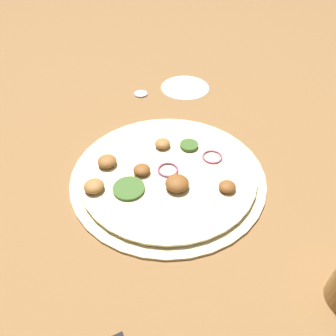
{
  "coord_description": "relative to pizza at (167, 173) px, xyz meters",
  "views": [
    {
      "loc": [
        0.01,
        -0.42,
        0.41
      ],
      "look_at": [
        0.0,
        0.0,
        0.02
      ],
      "focal_mm": 35.0,
      "sensor_mm": 36.0,
      "label": 1
    }
  ],
  "objects": [
    {
      "name": "flour_patch",
      "position": [
        0.04,
        0.32,
        -0.01
      ],
      "size": [
        0.12,
        0.12,
        0.0
      ],
      "color": "white",
      "rests_on": "ground_plane"
    },
    {
      "name": "ground_plane",
      "position": [
        0.0,
        0.0,
        -0.01
      ],
      "size": [
        3.0,
        3.0,
        0.0
      ],
      "primitive_type": "plane",
      "color": "brown"
    },
    {
      "name": "pizza",
      "position": [
        0.0,
        0.0,
        0.0
      ],
      "size": [
        0.34,
        0.34,
        0.03
      ],
      "color": "beige",
      "rests_on": "ground_plane"
    },
    {
      "name": "loose_cap",
      "position": [
        -0.07,
        0.28,
        -0.0
      ],
      "size": [
        0.03,
        0.03,
        0.01
      ],
      "color": "#B2B2B7",
      "rests_on": "ground_plane"
    }
  ]
}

